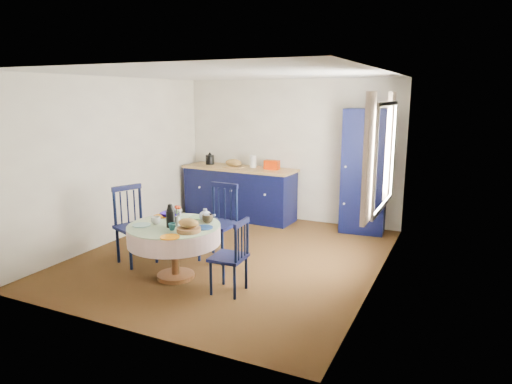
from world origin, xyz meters
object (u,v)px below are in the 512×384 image
chair_left (134,224)px  mug_d (178,212)px  pantry_cabinet (365,171)px  mug_a (156,221)px  cobalt_bowl (170,214)px  chair_right (232,256)px  chair_far (219,222)px  mug_c (208,219)px  mug_b (172,227)px  dining_table (175,234)px  kitchen_counter (240,192)px

chair_left → mug_d: size_ratio=10.57×
pantry_cabinet → mug_a: size_ratio=17.12×
chair_left → cobalt_bowl: chair_left is taller
chair_right → mug_a: 1.10m
chair_far → mug_c: bearing=-70.7°
mug_b → cobalt_bowl: (-0.37, 0.49, -0.01)m
mug_b → mug_c: mug_c is taller
dining_table → chair_far: (0.14, 0.83, -0.04)m
kitchen_counter → mug_d: kitchen_counter is taller
dining_table → mug_b: bearing=-63.2°
chair_right → cobalt_bowl: 1.20m
mug_a → mug_d: 0.45m
chair_far → mug_b: chair_far is taller
kitchen_counter → mug_c: 2.77m
chair_right → mug_c: size_ratio=6.36×
chair_left → chair_right: chair_left is taller
mug_c → cobalt_bowl: 0.59m
kitchen_counter → cobalt_bowl: kitchen_counter is taller
dining_table → mug_c: size_ratio=8.24×
mug_d → cobalt_bowl: mug_d is taller
dining_table → chair_left: (-0.83, 0.23, -0.04)m
dining_table → mug_d: 0.47m
chair_left → mug_b: chair_left is taller
chair_left → mug_b: (0.92, -0.42, 0.19)m
mug_b → chair_right: bearing=8.2°
mug_b → kitchen_counter: bearing=102.5°
dining_table → mug_b: (0.10, -0.19, 0.16)m
kitchen_counter → chair_far: size_ratio=2.05×
dining_table → mug_c: 0.44m
mug_b → cobalt_bowl: 0.61m
mug_c → cobalt_bowl: size_ratio=0.56×
chair_left → chair_right: (1.65, -0.32, -0.09)m
chair_left → chair_right: size_ratio=1.19×
mug_c → dining_table: bearing=-140.5°
kitchen_counter → pantry_cabinet: size_ratio=1.06×
kitchen_counter → mug_b: (0.68, -3.05, 0.24)m
pantry_cabinet → mug_a: pantry_cabinet is taller
cobalt_bowl → chair_far: bearing=51.8°
chair_far → cobalt_bowl: bearing=-125.3°
kitchen_counter → chair_far: (0.72, -2.03, 0.05)m
chair_far → mug_a: 0.99m
pantry_cabinet → chair_far: pantry_cabinet is taller
dining_table → chair_left: chair_left is taller
chair_far → chair_right: size_ratio=1.20×
pantry_cabinet → cobalt_bowl: bearing=-131.1°
dining_table → mug_a: (-0.24, -0.06, 0.16)m
chair_right → mug_d: size_ratio=8.85×
mug_d → dining_table: bearing=-61.1°
mug_a → cobalt_bowl: 0.37m
dining_table → kitchen_counter: bearing=101.5°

